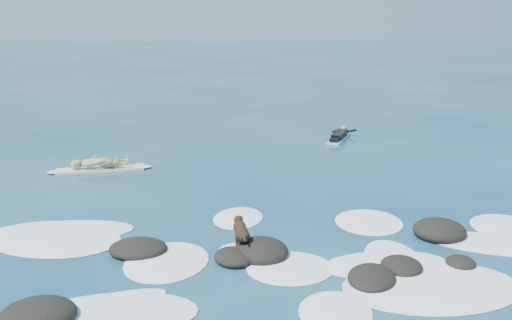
{
  "coord_description": "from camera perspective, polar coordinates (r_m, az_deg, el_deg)",
  "views": [
    {
      "loc": [
        -1.84,
        -13.21,
        5.63
      ],
      "look_at": [
        -0.81,
        4.0,
        0.9
      ],
      "focal_mm": 40.0,
      "sensor_mm": 36.0,
      "label": 1
    }
  ],
  "objects": [
    {
      "name": "ground",
      "position": [
        14.48,
        4.17,
        -7.59
      ],
      "size": [
        160.0,
        160.0,
        0.0
      ],
      "primitive_type": "plane",
      "color": "#0A2642",
      "rests_on": "ground"
    },
    {
      "name": "reef_rocks",
      "position": [
        13.03,
        11.48,
        -10.04
      ],
      "size": [
        13.71,
        6.92,
        0.55
      ],
      "color": "black",
      "rests_on": "ground"
    },
    {
      "name": "breaking_foam",
      "position": [
        13.3,
        3.26,
        -9.67
      ],
      "size": [
        15.29,
        6.97,
        0.12
      ],
      "color": "white",
      "rests_on": "ground"
    },
    {
      "name": "standing_surfer_rig",
      "position": [
        20.42,
        -15.44,
        1.11
      ],
      "size": [
        3.58,
        1.1,
        2.04
      ],
      "rotation": [
        0.0,
        0.0,
        0.16
      ],
      "color": "beige",
      "rests_on": "ground"
    },
    {
      "name": "paddling_surfer_rig",
      "position": [
        24.79,
        8.35,
        2.41
      ],
      "size": [
        1.62,
        2.46,
        0.44
      ],
      "rotation": [
        0.0,
        0.0,
        1.13
      ],
      "color": "silver",
      "rests_on": "ground"
    },
    {
      "name": "dog",
      "position": [
        13.4,
        -1.51,
        -7.1
      ],
      "size": [
        0.4,
        1.23,
        0.78
      ],
      "rotation": [
        0.0,
        0.0,
        1.69
      ],
      "color": "black",
      "rests_on": "ground"
    }
  ]
}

